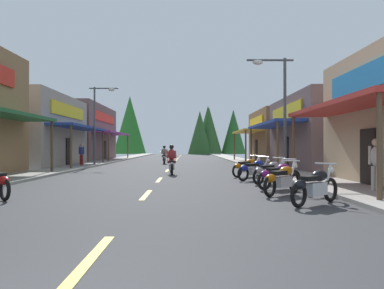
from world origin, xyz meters
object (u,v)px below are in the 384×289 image
Objects in this scene: motorcycle_parked_right_2 at (279,175)px; pedestrian_browsing at (376,162)px; streetlamp_left at (99,114)px; pedestrian_by_shop at (82,153)px; motorcycle_parked_right_0 at (315,185)px; motorcycle_parked_right_4 at (255,169)px; rider_cruising_lead at (172,162)px; motorcycle_parked_right_3 at (270,171)px; motorcycle_parked_right_1 at (282,179)px; streetlamp_right at (277,98)px; rider_cruising_trailing at (164,156)px; motorcycle_parked_right_5 at (247,167)px.

pedestrian_browsing is at bearing -63.27° from motorcycle_parked_right_2.
streetlamp_left is at bearing 87.23° from motorcycle_parked_right_2.
motorcycle_parked_right_0 is at bearing -115.36° from pedestrian_by_shop.
rider_cruising_lead reaches higher than motorcycle_parked_right_4.
motorcycle_parked_right_1 is at bearing -136.26° from motorcycle_parked_right_3.
pedestrian_by_shop is at bearing 90.50° from motorcycle_parked_right_3.
motorcycle_parked_right_0 is (-1.02, -8.36, -3.24)m from streetlamp_right.
streetlamp_left is 3.35× the size of motorcycle_parked_right_4.
motorcycle_parked_right_1 is at bearing -135.03° from motorcycle_parked_right_2.
rider_cruising_lead is at bearing 84.99° from motorcycle_parked_right_2.
pedestrian_by_shop is (-10.96, 12.87, 0.50)m from motorcycle_parked_right_3.
motorcycle_parked_right_4 is at bearing -164.47° from rider_cruising_trailing.
rider_cruising_trailing is (-1.16, 12.47, 0.00)m from rider_cruising_lead.
rider_cruising_trailing is 1.26× the size of pedestrian_by_shop.
rider_cruising_lead reaches higher than motorcycle_parked_right_1.
motorcycle_parked_right_5 is at bearing 55.86° from motorcycle_parked_right_3.
streetlamp_left is at bearing 134.68° from streetlamp_right.
motorcycle_parked_right_1 is 6.89m from motorcycle_parked_right_5.
streetlamp_left is 14.70m from motorcycle_parked_right_5.
pedestrian_browsing is (2.92, 0.17, 0.51)m from motorcycle_parked_right_1.
rider_cruising_lead is (-3.74, 1.74, 0.17)m from motorcycle_parked_right_5.
motorcycle_parked_right_3 and motorcycle_parked_right_4 have the same top height.
pedestrian_by_shop is at bearing 128.76° from rider_cruising_trailing.
streetlamp_left is at bearing 71.69° from motorcycle_parked_right_1.
motorcycle_parked_right_5 is 15.04m from rider_cruising_trailing.
rider_cruising_trailing reaches higher than motorcycle_parked_right_2.
streetlamp_left reaches higher than motorcycle_parked_right_1.
streetlamp_left reaches higher than pedestrian_browsing.
streetlamp_right is at bearing -59.32° from motorcycle_parked_right_5.
streetlamp_left is at bearing 107.22° from pedestrian_browsing.
streetlamp_left is at bearing 93.26° from motorcycle_parked_right_5.
rider_cruising_lead is at bearing 109.44° from pedestrian_browsing.
motorcycle_parked_right_4 is 1.04× the size of pedestrian_browsing.
streetlamp_left reaches higher than streetlamp_right.
streetlamp_right is 2.63× the size of rider_cruising_lead.
streetlamp_left is 6.80m from rider_cruising_trailing.
motorcycle_parked_right_2 is at bearing -109.72° from pedestrian_by_shop.
motorcycle_parked_right_2 is 5.30m from motorcycle_parked_right_5.
rider_cruising_lead is (-5.07, 2.23, -3.08)m from streetlamp_right.
motorcycle_parked_right_4 is at bearing 101.96° from pedestrian_browsing.
pedestrian_by_shop is (-10.61, 9.38, 0.50)m from motorcycle_parked_right_5.
rider_cruising_lead is 1.25× the size of pedestrian_browsing.
streetlamp_left reaches higher than motorcycle_parked_right_0.
streetlamp_right is 3.31× the size of motorcycle_parked_right_3.
rider_cruising_trailing is (-6.23, 14.71, -3.08)m from streetlamp_right.
motorcycle_parked_right_0 is 1.03× the size of motorcycle_parked_right_1.
motorcycle_parked_right_1 is 9.40m from rider_cruising_lead.
pedestrian_by_shop is (-5.71, -4.83, 0.33)m from rider_cruising_trailing.
streetlamp_left is 19.00m from motorcycle_parked_right_2.
motorcycle_parked_right_1 is 3.43m from motorcycle_parked_right_3.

